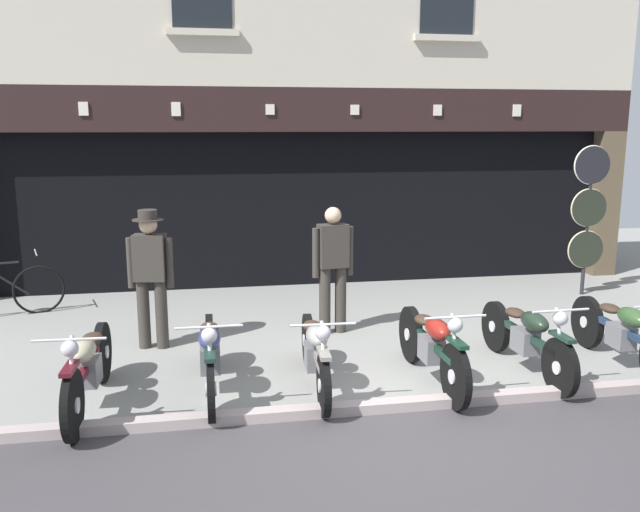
{
  "coord_description": "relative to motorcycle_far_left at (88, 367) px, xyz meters",
  "views": [
    {
      "loc": [
        -1.8,
        -5.68,
        2.71
      ],
      "look_at": [
        -0.31,
        2.58,
        1.04
      ],
      "focal_mm": 37.06,
      "sensor_mm": 36.0,
      "label": 1
    }
  ],
  "objects": [
    {
      "name": "ground",
      "position": [
        2.93,
        -1.63,
        -0.46
      ],
      "size": [
        23.27,
        22.0,
        0.18
      ],
      "color": "gray"
    },
    {
      "name": "shop_facade",
      "position": [
        2.93,
        6.35,
        1.31
      ],
      "size": [
        11.57,
        4.42,
        6.46
      ],
      "color": "black",
      "rests_on": "ground"
    },
    {
      "name": "motorcycle_far_left",
      "position": [
        0.0,
        0.0,
        0.0
      ],
      "size": [
        0.62,
        2.03,
        0.91
      ],
      "rotation": [
        0.0,
        0.0,
        3.1
      ],
      "color": "black",
      "rests_on": "ground"
    },
    {
      "name": "motorcycle_left",
      "position": [
        1.17,
        0.17,
        -0.0
      ],
      "size": [
        0.62,
        2.0,
        0.91
      ],
      "rotation": [
        0.0,
        0.0,
        3.13
      ],
      "color": "black",
      "rests_on": "ground"
    },
    {
      "name": "motorcycle_center_left",
      "position": [
        2.24,
        0.08,
        -0.01
      ],
      "size": [
        0.62,
        1.96,
        0.9
      ],
      "rotation": [
        0.0,
        0.0,
        3.09
      ],
      "color": "black",
      "rests_on": "ground"
    },
    {
      "name": "motorcycle_center",
      "position": [
        3.48,
        0.02,
        0.0
      ],
      "size": [
        0.62,
        1.99,
        0.92
      ],
      "rotation": [
        0.0,
        0.0,
        3.16
      ],
      "color": "black",
      "rests_on": "ground"
    },
    {
      "name": "motorcycle_center_right",
      "position": [
        4.62,
        0.14,
        -0.01
      ],
      "size": [
        0.62,
        2.03,
        0.9
      ],
      "rotation": [
        0.0,
        0.0,
        3.17
      ],
      "color": "black",
      "rests_on": "ground"
    },
    {
      "name": "motorcycle_right",
      "position": [
        5.75,
        0.07,
        -0.0
      ],
      "size": [
        0.62,
        2.07,
        0.92
      ],
      "rotation": [
        0.0,
        0.0,
        3.1
      ],
      "color": "black",
      "rests_on": "ground"
    },
    {
      "name": "salesman_left",
      "position": [
        0.49,
        1.73,
        0.54
      ],
      "size": [
        0.55,
        0.37,
        1.72
      ],
      "rotation": [
        0.0,
        0.0,
        2.96
      ],
      "color": "#38332D",
      "rests_on": "ground"
    },
    {
      "name": "shopkeeper_center",
      "position": [
        2.79,
        1.93,
        0.51
      ],
      "size": [
        0.56,
        0.27,
        1.68
      ],
      "rotation": [
        0.0,
        0.0,
        3.29
      ],
      "color": "#38332D",
      "rests_on": "ground"
    },
    {
      "name": "tyre_sign_pole",
      "position": [
        7.19,
        3.18,
        0.97
      ],
      "size": [
        0.62,
        0.06,
        2.4
      ],
      "color": "#232328",
      "rests_on": "ground"
    },
    {
      "name": "advert_board_near",
      "position": [
        0.55,
        4.75,
        1.27
      ],
      "size": [
        0.72,
        0.03,
        0.96
      ],
      "color": "silver"
    }
  ]
}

